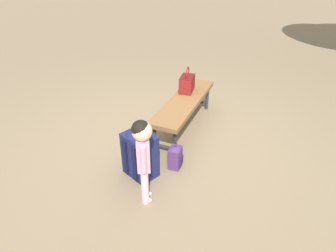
# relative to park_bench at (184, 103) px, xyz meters

# --- Properties ---
(ground_plane) EXTENTS (40.00, 40.00, 0.00)m
(ground_plane) POSITION_rel_park_bench_xyz_m (0.46, -0.02, -0.39)
(ground_plane) COLOR #7F6B51
(ground_plane) RESTS_ON ground
(park_bench) EXTENTS (1.63, 0.54, 0.45)m
(park_bench) POSITION_rel_park_bench_xyz_m (0.00, 0.00, 0.00)
(park_bench) COLOR brown
(park_bench) RESTS_ON ground
(handbag) EXTENTS (0.35, 0.25, 0.37)m
(handbag) POSITION_rel_park_bench_xyz_m (-0.28, -0.10, 0.18)
(handbag) COLOR maroon
(handbag) RESTS_ON park_bench
(child_standing) EXTENTS (0.22, 0.19, 0.93)m
(child_standing) POSITION_rel_park_bench_xyz_m (1.49, 0.26, 0.23)
(child_standing) COLOR #E5B2C6
(child_standing) RESTS_ON ground
(backpack_large) EXTENTS (0.38, 0.42, 0.60)m
(backpack_large) POSITION_rel_park_bench_xyz_m (1.17, 0.01, -0.09)
(backpack_large) COLOR #191E4C
(backpack_large) RESTS_ON ground
(backpack_small) EXTENTS (0.20, 0.18, 0.30)m
(backpack_small) POSITION_rel_park_bench_xyz_m (0.87, 0.30, -0.24)
(backpack_small) COLOR #4C2D66
(backpack_small) RESTS_ON ground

